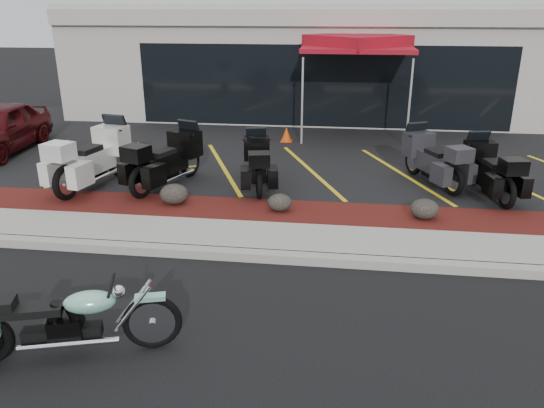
# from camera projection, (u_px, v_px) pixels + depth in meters

# --- Properties ---
(ground) EXTENTS (90.00, 90.00, 0.00)m
(ground) POSITION_uv_depth(u_px,v_px,m) (286.00, 289.00, 7.86)
(ground) COLOR black
(ground) RESTS_ON ground
(curb) EXTENTS (24.00, 0.25, 0.15)m
(curb) POSITION_uv_depth(u_px,v_px,m) (292.00, 258.00, 8.67)
(curb) COLOR gray
(curb) RESTS_ON ground
(sidewalk) EXTENTS (24.00, 1.20, 0.15)m
(sidewalk) POSITION_uv_depth(u_px,v_px,m) (296.00, 240.00, 9.32)
(sidewalk) COLOR gray
(sidewalk) RESTS_ON ground
(mulch_bed) EXTENTS (24.00, 1.20, 0.16)m
(mulch_bed) POSITION_uv_depth(u_px,v_px,m) (302.00, 215.00, 10.44)
(mulch_bed) COLOR #380C0D
(mulch_bed) RESTS_ON ground
(upper_lot) EXTENTS (26.00, 9.60, 0.15)m
(upper_lot) POSITION_uv_depth(u_px,v_px,m) (316.00, 147.00, 15.45)
(upper_lot) COLOR black
(upper_lot) RESTS_ON ground
(dealership_building) EXTENTS (18.00, 8.16, 4.00)m
(dealership_building) POSITION_uv_depth(u_px,v_px,m) (326.00, 59.00, 20.59)
(dealership_building) COLOR gray
(dealership_building) RESTS_ON ground
(boulder_left) EXTENTS (0.59, 0.49, 0.42)m
(boulder_left) POSITION_uv_depth(u_px,v_px,m) (174.00, 194.00, 10.73)
(boulder_left) COLOR black
(boulder_left) RESTS_ON mulch_bed
(boulder_mid) EXTENTS (0.48, 0.40, 0.34)m
(boulder_mid) POSITION_uv_depth(u_px,v_px,m) (280.00, 202.00, 10.37)
(boulder_mid) COLOR black
(boulder_mid) RESTS_ON mulch_bed
(boulder_right) EXTENTS (0.54, 0.45, 0.38)m
(boulder_right) POSITION_uv_depth(u_px,v_px,m) (425.00, 209.00, 9.99)
(boulder_right) COLOR black
(boulder_right) RESTS_ON mulch_bed
(hero_cruiser) EXTENTS (2.77, 1.41, 0.95)m
(hero_cruiser) POSITION_uv_depth(u_px,v_px,m) (152.00, 315.00, 6.35)
(hero_cruiser) COLOR #7CC1A6
(hero_cruiser) RESTS_ON ground
(touring_white) EXTENTS (1.45, 2.65, 1.46)m
(touring_white) POSITION_uv_depth(u_px,v_px,m) (116.00, 145.00, 12.41)
(touring_white) COLOR silver
(touring_white) RESTS_ON upper_lot
(touring_black_front) EXTENTS (1.65, 2.49, 1.36)m
(touring_black_front) POSITION_uv_depth(u_px,v_px,m) (189.00, 149.00, 12.31)
(touring_black_front) COLOR black
(touring_black_front) RESTS_ON upper_lot
(touring_black_mid) EXTENTS (1.17, 2.17, 1.20)m
(touring_black_mid) POSITION_uv_depth(u_px,v_px,m) (256.00, 153.00, 12.30)
(touring_black_mid) COLOR black
(touring_black_mid) RESTS_ON upper_lot
(touring_grey) EXTENTS (1.67, 2.33, 1.27)m
(touring_grey) POSITION_uv_depth(u_px,v_px,m) (415.00, 149.00, 12.49)
(touring_grey) COLOR #323237
(touring_grey) RESTS_ON upper_lot
(touring_black_rear) EXTENTS (1.20, 2.24, 1.23)m
(touring_black_rear) POSITION_uv_depth(u_px,v_px,m) (476.00, 158.00, 11.79)
(touring_black_rear) COLOR black
(touring_black_rear) RESTS_ON upper_lot
(traffic_cone) EXTENTS (0.41, 0.41, 0.43)m
(traffic_cone) POSITION_uv_depth(u_px,v_px,m) (286.00, 134.00, 15.73)
(traffic_cone) COLOR #D03E06
(traffic_cone) RESTS_ON upper_lot
(popup_canopy) EXTENTS (3.88, 3.88, 2.99)m
(popup_canopy) POSITION_uv_depth(u_px,v_px,m) (357.00, 44.00, 15.80)
(popup_canopy) COLOR silver
(popup_canopy) RESTS_ON upper_lot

